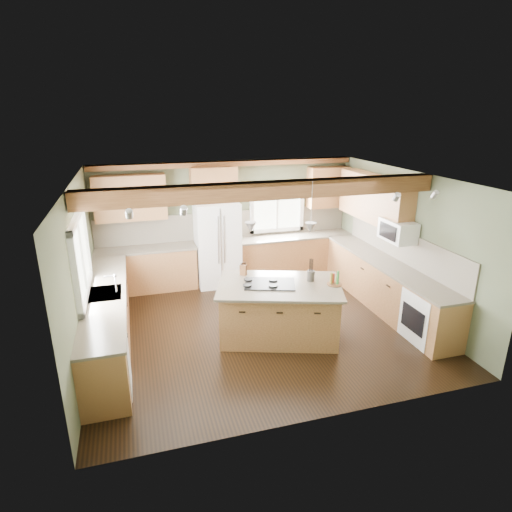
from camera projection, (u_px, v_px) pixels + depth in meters
name	position (u px, v px, depth m)	size (l,w,h in m)	color
floor	(260.00, 326.00, 7.54)	(5.60, 5.60, 0.00)	black
ceiling	(260.00, 178.00, 6.69)	(5.60, 5.60, 0.00)	silver
wall_back	(227.00, 220.00, 9.38)	(5.60, 5.60, 0.00)	#4F553C
wall_left	(80.00, 273.00, 6.37)	(5.00, 5.00, 0.00)	#4F553C
wall_right	(405.00, 242.00, 7.86)	(5.00, 5.00, 0.00)	#4F553C
ceiling_beam	(268.00, 190.00, 6.38)	(5.55, 0.26, 0.26)	#4C2815
soffit_trim	(227.00, 164.00, 8.89)	(5.55, 0.20, 0.10)	#4C2815
backsplash_back	(227.00, 225.00, 9.40)	(5.58, 0.03, 0.58)	brown
backsplash_right	(402.00, 246.00, 7.93)	(0.03, 3.70, 0.58)	brown
base_cab_back_left	(147.00, 270.00, 8.92)	(2.02, 0.60, 0.88)	brown
counter_back_left	(145.00, 249.00, 8.77)	(2.06, 0.64, 0.04)	brown
base_cab_back_right	(294.00, 256.00, 9.79)	(2.62, 0.60, 0.88)	brown
counter_back_right	(295.00, 236.00, 9.64)	(2.66, 0.64, 0.04)	brown
base_cab_left	(108.00, 321.00, 6.78)	(0.60, 3.70, 0.88)	brown
counter_left	(105.00, 294.00, 6.63)	(0.64, 3.74, 0.04)	brown
base_cab_right	(385.00, 286.00, 8.11)	(0.60, 3.70, 0.88)	brown
counter_right	(387.00, 263.00, 7.96)	(0.64, 3.74, 0.04)	brown
upper_cab_back_left	(130.00, 198.00, 8.48)	(1.40, 0.35, 0.90)	brown
upper_cab_over_fridge	(214.00, 184.00, 8.87)	(0.96, 0.35, 0.70)	brown
upper_cab_right	(374.00, 198.00, 8.42)	(0.35, 2.20, 0.90)	brown
upper_cab_back_corner	(328.00, 187.00, 9.63)	(0.90, 0.35, 0.90)	brown
window_left	(80.00, 256.00, 6.34)	(0.04, 1.60, 1.05)	white
window_back	(277.00, 206.00, 9.59)	(1.10, 0.04, 1.00)	white
sink	(105.00, 294.00, 6.63)	(0.50, 0.65, 0.03)	#262628
faucet	(116.00, 284.00, 6.63)	(0.02, 0.02, 0.28)	#B2B2B7
dishwasher	(106.00, 366.00, 5.60)	(0.60, 0.60, 0.84)	white
oven	(429.00, 317.00, 6.93)	(0.60, 0.72, 0.84)	white
microwave	(398.00, 231.00, 7.68)	(0.40, 0.70, 0.38)	white
pendant_left	(251.00, 227.00, 6.65)	(0.18, 0.18, 0.16)	#B2B2B7
pendant_right	(311.00, 228.00, 6.61)	(0.18, 0.18, 0.16)	#B2B2B7
refrigerator	(217.00, 244.00, 9.09)	(0.90, 0.74, 1.80)	white
island	(279.00, 311.00, 7.10)	(1.86, 1.14, 0.88)	brown
island_top	(279.00, 286.00, 6.95)	(1.99, 1.26, 0.04)	brown
cooktop	(270.00, 284.00, 6.94)	(0.81, 0.54, 0.02)	black
knife_block	(243.00, 270.00, 7.32)	(0.11, 0.08, 0.18)	brown
utensil_crock	(311.00, 276.00, 7.07)	(0.13, 0.13, 0.17)	#3C3330
bottle_tray	(335.00, 278.00, 6.90)	(0.25, 0.25, 0.22)	brown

